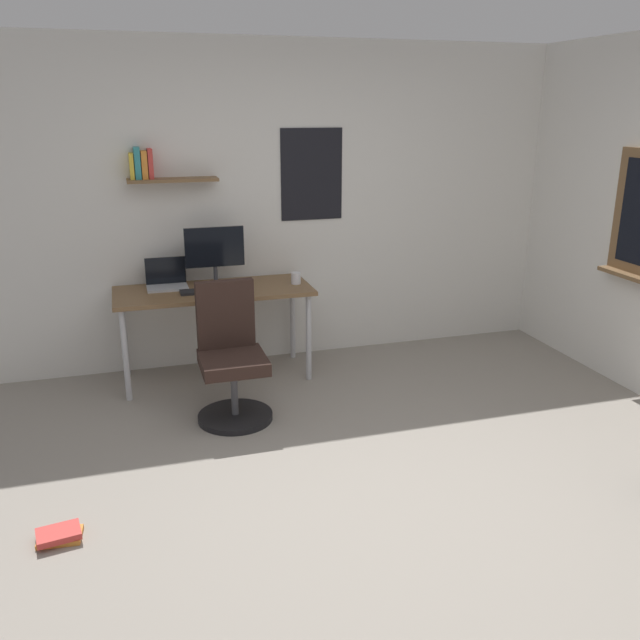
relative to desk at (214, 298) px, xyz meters
The scene contains 10 objects.
ground_plane 2.24m from the desk, 73.58° to the right, with size 5.20×5.20×0.00m, color gray.
wall_back 0.96m from the desk, 33.23° to the left, with size 5.00×0.30×2.60m.
desk is the anchor object (origin of this frame).
office_chair 0.78m from the desk, 89.71° to the right, with size 0.52×0.52×0.95m.
laptop 0.39m from the desk, 156.21° to the left, with size 0.31×0.21×0.23m.
monitor_primary 0.36m from the desk, 69.60° to the left, with size 0.46×0.17×0.46m.
keyboard 0.14m from the desk, 133.82° to the right, with size 0.37×0.13×0.02m, color black.
computer_mouse 0.24m from the desk, 21.03° to the right, with size 0.10×0.06×0.03m, color #262628.
coffee_mug 0.67m from the desk, ahead, with size 0.08×0.08×0.09m, color silver.
book_stack_on_floor 2.27m from the desk, 119.50° to the right, with size 0.23×0.19×0.06m.
Camera 1 is at (-1.24, -2.95, 2.08)m, focal length 37.30 mm.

